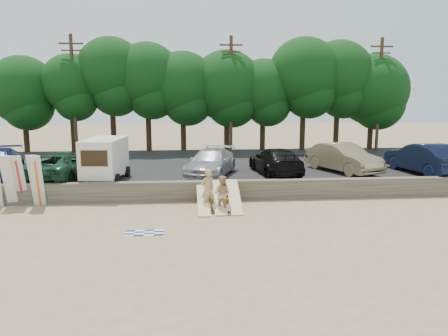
{
  "coord_description": "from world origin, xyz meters",
  "views": [
    {
      "loc": [
        -1.49,
        -18.4,
        5.3
      ],
      "look_at": [
        0.34,
        3.0,
        1.64
      ],
      "focal_mm": 35.0,
      "sensor_mm": 36.0,
      "label": 1
    }
  ],
  "objects": [
    {
      "name": "cooler",
      "position": [
        -0.11,
        2.4,
        0.16
      ],
      "size": [
        0.44,
        0.39,
        0.32
      ],
      "primitive_type": "cube",
      "rotation": [
        0.0,
        0.0,
        0.25
      ],
      "color": "#27904F",
      "rests_on": "ground"
    },
    {
      "name": "beach_towel",
      "position": [
        -3.18,
        -2.03,
        0.01
      ],
      "size": [
        1.54,
        1.54,
        0.0
      ],
      "primitive_type": "plane",
      "rotation": [
        0.0,
        0.0,
        0.03
      ],
      "color": "white",
      "rests_on": "ground"
    },
    {
      "name": "ground",
      "position": [
        0.0,
        0.0,
        0.0
      ],
      "size": [
        120.0,
        120.0,
        0.0
      ],
      "primitive_type": "plane",
      "color": "tan",
      "rests_on": "ground"
    },
    {
      "name": "gear_bag",
      "position": [
        0.46,
        2.4,
        0.11
      ],
      "size": [
        0.35,
        0.31,
        0.22
      ],
      "primitive_type": "cube",
      "rotation": [
        0.0,
        0.0,
        0.22
      ],
      "color": "orange",
      "rests_on": "ground"
    },
    {
      "name": "surfboard_low_0",
      "position": [
        -0.77,
        1.35,
        0.44
      ],
      "size": [
        0.56,
        2.91,
        0.88
      ],
      "primitive_type": "cube",
      "rotation": [
        0.28,
        0.0,
        0.0
      ],
      "color": "beige",
      "rests_on": "ground"
    },
    {
      "name": "seawall",
      "position": [
        0.0,
        3.0,
        0.5
      ],
      "size": [
        44.0,
        0.5,
        1.0
      ],
      "primitive_type": "cube",
      "color": "#6B6356",
      "rests_on": "ground"
    },
    {
      "name": "beachgoer_b",
      "position": [
        0.06,
        0.78,
        0.84
      ],
      "size": [
        1.02,
        0.94,
        1.67
      ],
      "primitive_type": "imported",
      "rotation": [
        0.0,
        0.0,
        2.65
      ],
      "color": "tan",
      "rests_on": "ground"
    },
    {
      "name": "surfboard_upright_4",
      "position": [
        -8.51,
        2.36,
        1.26
      ],
      "size": [
        0.6,
        0.85,
        2.51
      ],
      "primitive_type": "cube",
      "rotation": [
        0.29,
        0.0,
        0.13
      ],
      "color": "silver",
      "rests_on": "ground"
    },
    {
      "name": "surfboard_low_2",
      "position": [
        0.68,
        1.43,
        0.55
      ],
      "size": [
        0.56,
        2.84,
        1.1
      ],
      "primitive_type": "cube",
      "rotation": [
        0.35,
        0.0,
        0.0
      ],
      "color": "beige",
      "rests_on": "ground"
    },
    {
      "name": "beachgoer_a",
      "position": [
        -0.56,
        1.21,
        0.95
      ],
      "size": [
        0.83,
        0.73,
        1.9
      ],
      "primitive_type": "imported",
      "rotation": [
        0.0,
        0.0,
        3.64
      ],
      "color": "tan",
      "rests_on": "ground"
    },
    {
      "name": "box_trailer",
      "position": [
        -5.88,
        5.11,
        1.96
      ],
      "size": [
        2.31,
        3.71,
        2.25
      ],
      "rotation": [
        0.0,
        0.0,
        -0.1
      ],
      "color": "silver",
      "rests_on": "parking_lot"
    },
    {
      "name": "car_5",
      "position": [
        12.27,
        5.66,
        1.59
      ],
      "size": [
        2.66,
        5.63,
        1.78
      ],
      "primitive_type": "imported",
      "rotation": [
        0.0,
        0.0,
        3.29
      ],
      "color": "black",
      "rests_on": "parking_lot"
    },
    {
      "name": "car_4",
      "position": [
        7.76,
        6.58,
        1.55
      ],
      "size": [
        3.59,
        5.44,
        1.7
      ],
      "primitive_type": "imported",
      "rotation": [
        0.0,
        0.0,
        0.38
      ],
      "color": "#92825D",
      "rests_on": "parking_lot"
    },
    {
      "name": "parking_lot",
      "position": [
        0.0,
        10.5,
        0.35
      ],
      "size": [
        44.0,
        14.5,
        0.7
      ],
      "primitive_type": "cube",
      "color": "#282828",
      "rests_on": "ground"
    },
    {
      "name": "utility_poles",
      "position": [
        2.0,
        16.0,
        5.43
      ],
      "size": [
        25.8,
        0.26,
        9.0
      ],
      "color": "#473321",
      "rests_on": "parking_lot"
    },
    {
      "name": "car_3",
      "position": [
        3.62,
        6.22,
        1.46
      ],
      "size": [
        2.72,
        5.43,
        1.52
      ],
      "primitive_type": "imported",
      "rotation": [
        0.0,
        0.0,
        3.26
      ],
      "color": "black",
      "rests_on": "parking_lot"
    },
    {
      "name": "surfboard_upright_2",
      "position": [
        -9.41,
        2.61,
        1.25
      ],
      "size": [
        0.54,
        0.88,
        2.49
      ],
      "primitive_type": "cube",
      "rotation": [
        0.31,
        0.0,
        0.05
      ],
      "color": "silver",
      "rests_on": "ground"
    },
    {
      "name": "surfboard_upright_3",
      "position": [
        -8.64,
        2.43,
        1.26
      ],
      "size": [
        0.52,
        0.74,
        2.53
      ],
      "primitive_type": "cube",
      "rotation": [
        0.26,
        0.0,
        -0.03
      ],
      "color": "silver",
      "rests_on": "ground"
    },
    {
      "name": "car_2",
      "position": [
        -0.16,
        6.02,
        1.45
      ],
      "size": [
        3.62,
        5.57,
        1.5
      ],
      "primitive_type": "imported",
      "rotation": [
        0.0,
        0.0,
        -0.32
      ],
      "color": "#A1A0A5",
      "rests_on": "parking_lot"
    },
    {
      "name": "car_1",
      "position": [
        -8.26,
        5.72,
        1.45
      ],
      "size": [
        3.27,
        5.71,
        1.5
      ],
      "primitive_type": "imported",
      "rotation": [
        0.0,
        0.0,
        2.99
      ],
      "color": "#143923",
      "rests_on": "parking_lot"
    },
    {
      "name": "surfboard_upright_1",
      "position": [
        -9.86,
        2.47,
        1.26
      ],
      "size": [
        0.52,
        0.78,
        2.52
      ],
      "primitive_type": "cube",
      "rotation": [
        0.28,
        0.0,
        0.02
      ],
      "color": "silver",
      "rests_on": "ground"
    },
    {
      "name": "surfboard_low_1",
      "position": [
        -0.02,
        1.44,
        0.54
      ],
      "size": [
        0.56,
        2.85,
        1.07
      ],
      "primitive_type": "cube",
      "rotation": [
        0.34,
        0.0,
        0.0
      ],
      "color": "beige",
      "rests_on": "ground"
    },
    {
      "name": "treeline",
      "position": [
        1.31,
        17.52,
        6.25
      ],
      "size": [
        34.08,
        6.38,
        9.16
      ],
      "color": "#382616",
      "rests_on": "parking_lot"
    }
  ]
}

